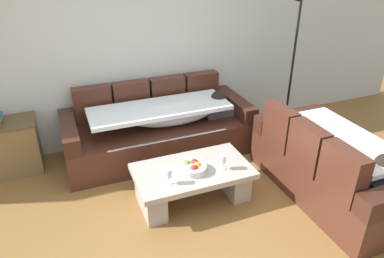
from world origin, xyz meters
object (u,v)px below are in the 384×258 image
at_px(floor_lamp, 293,56).
at_px(side_cabinet, 7,148).
at_px(couch_along_wall, 161,129).
at_px(fruit_bowl, 193,167).
at_px(wine_glass_near_left, 168,174).
at_px(couch_near_window, 332,167).
at_px(wine_glass_near_right, 223,159).
at_px(coffee_table, 193,180).

bearing_deg(floor_lamp, side_cabinet, 175.00).
bearing_deg(couch_along_wall, fruit_bowl, -90.13).
height_order(couch_along_wall, wine_glass_near_left, couch_along_wall).
distance_m(fruit_bowl, side_cabinet, 2.24).
height_order(couch_near_window, wine_glass_near_right, couch_near_window).
distance_m(fruit_bowl, wine_glass_near_left, 0.33).
distance_m(couch_along_wall, side_cabinet, 1.82).
bearing_deg(coffee_table, wine_glass_near_right, -23.20).
bearing_deg(side_cabinet, wine_glass_near_right, -33.84).
xyz_separation_m(couch_along_wall, side_cabinet, (-1.81, 0.23, -0.01)).
bearing_deg(wine_glass_near_left, side_cabinet, 136.29).
bearing_deg(side_cabinet, couch_along_wall, -7.13).
height_order(couch_along_wall, wine_glass_near_right, couch_along_wall).
bearing_deg(wine_glass_near_right, couch_along_wall, 103.83).
height_order(couch_near_window, side_cabinet, couch_near_window).
distance_m(couch_along_wall, wine_glass_near_left, 1.26).
bearing_deg(wine_glass_near_left, fruit_bowl, 21.07).
bearing_deg(couch_along_wall, wine_glass_near_left, -103.93).
bearing_deg(coffee_table, side_cabinet, 144.71).
distance_m(fruit_bowl, floor_lamp, 2.20).
height_order(wine_glass_near_left, wine_glass_near_right, same).
xyz_separation_m(side_cabinet, floor_lamp, (3.63, -0.32, 0.80)).
bearing_deg(floor_lamp, coffee_table, -151.92).
bearing_deg(floor_lamp, fruit_bowl, -151.11).
height_order(couch_near_window, coffee_table, couch_near_window).
bearing_deg(wine_glass_near_left, wine_glass_near_right, 3.25).
bearing_deg(couch_near_window, fruit_bowl, 74.03).
bearing_deg(coffee_table, couch_near_window, -17.55).
xyz_separation_m(couch_near_window, wine_glass_near_right, (-1.13, 0.33, 0.16)).
relative_size(coffee_table, side_cabinet, 1.67).
bearing_deg(floor_lamp, wine_glass_near_left, -152.15).
relative_size(fruit_bowl, side_cabinet, 0.39).
bearing_deg(side_cabinet, coffee_table, -35.29).
relative_size(coffee_table, wine_glass_near_left, 7.23).
distance_m(couch_along_wall, couch_near_window, 2.07).
height_order(side_cabinet, floor_lamp, floor_lamp).
xyz_separation_m(fruit_bowl, side_cabinet, (-1.81, 1.33, -0.10)).
bearing_deg(wine_glass_near_left, couch_near_window, -9.63).
xyz_separation_m(couch_near_window, wine_glass_near_left, (-1.72, 0.29, 0.16)).
bearing_deg(fruit_bowl, floor_lamp, 28.89).
height_order(fruit_bowl, wine_glass_near_right, wine_glass_near_right).
distance_m(coffee_table, fruit_bowl, 0.19).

